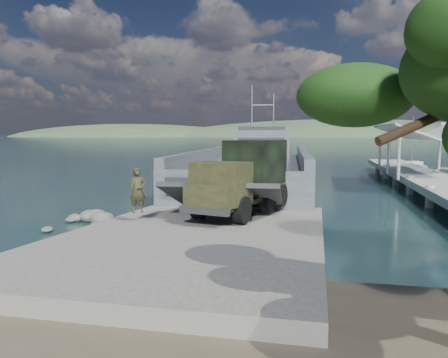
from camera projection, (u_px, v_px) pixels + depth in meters
ground at (206, 236)px, 19.14m from camera, size 1400.00×1400.00×0.00m
boat_ramp at (200, 236)px, 18.14m from camera, size 10.00×18.00×0.50m
shoreline_rocks at (84, 227)px, 20.93m from camera, size 3.20×5.60×0.90m
distant_headlands at (355, 137)px, 553.02m from camera, size 1000.00×240.00×48.00m
pier at (425, 170)px, 34.49m from camera, size 6.40×44.00×6.10m
landing_craft at (255, 173)px, 40.15m from camera, size 11.18×37.06×10.88m
military_truck at (245, 176)px, 22.22m from camera, size 4.25×8.18×3.64m
soldier at (138, 199)px, 19.86m from camera, size 0.89×0.79×2.05m
sailboat_far at (412, 167)px, 53.67m from camera, size 2.50×5.77×6.79m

